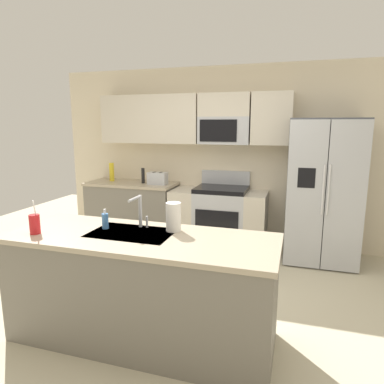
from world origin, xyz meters
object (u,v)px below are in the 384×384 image
at_px(soap_dispenser, 105,221).
at_px(paper_towel_roll, 173,217).
at_px(drink_cup_red, 35,224).
at_px(refrigerator, 323,192).
at_px(bottle_yellow, 112,172).
at_px(range_oven, 219,218).
at_px(sink_faucet, 139,209).
at_px(pepper_mill, 143,176).
at_px(toaster, 158,178).

height_order(soap_dispenser, paper_towel_roll, paper_towel_roll).
bearing_deg(drink_cup_red, refrigerator, 46.35).
bearing_deg(bottle_yellow, range_oven, -1.04).
relative_size(bottle_yellow, soap_dispenser, 1.67).
relative_size(range_oven, refrigerator, 0.74).
xyz_separation_m(sink_faucet, paper_towel_roll, (0.30, 0.01, -0.05)).
relative_size(pepper_mill, soap_dispenser, 1.34).
bearing_deg(toaster, soap_dispenser, -78.76).
relative_size(pepper_mill, bottle_yellow, 0.80).
bearing_deg(sink_faucet, refrigerator, 52.17).
distance_m(refrigerator, drink_cup_red, 3.39).
distance_m(range_oven, sink_faucet, 2.23).
height_order(toaster, drink_cup_red, drink_cup_red).
xyz_separation_m(range_oven, refrigerator, (1.38, -0.07, 0.48)).
relative_size(drink_cup_red, soap_dispenser, 1.64).
height_order(refrigerator, toaster, refrigerator).
relative_size(bottle_yellow, drink_cup_red, 1.02).
relative_size(toaster, sink_faucet, 0.99).
xyz_separation_m(sink_faucet, soap_dispenser, (-0.27, -0.10, -0.10)).
height_order(pepper_mill, bottle_yellow, bottle_yellow).
relative_size(pepper_mill, paper_towel_roll, 0.95).
xyz_separation_m(toaster, bottle_yellow, (-0.81, 0.08, 0.05)).
distance_m(range_oven, paper_towel_roll, 2.20).
bearing_deg(sink_faucet, paper_towel_roll, 1.42).
bearing_deg(range_oven, paper_towel_roll, -87.60).
xyz_separation_m(range_oven, toaster, (-0.92, -0.05, 0.55)).
bearing_deg(pepper_mill, drink_cup_red, -84.97).
distance_m(sink_faucet, paper_towel_roll, 0.31).
relative_size(refrigerator, soap_dispenser, 10.88).
relative_size(soap_dispenser, paper_towel_roll, 0.71).
relative_size(drink_cup_red, paper_towel_roll, 1.16).
bearing_deg(bottle_yellow, sink_faucet, -54.95).
height_order(range_oven, soap_dispenser, range_oven).
distance_m(pepper_mill, bottle_yellow, 0.56).
height_order(pepper_mill, soap_dispenser, pepper_mill).
xyz_separation_m(bottle_yellow, sink_faucet, (1.52, -2.16, 0.03)).
xyz_separation_m(bottle_yellow, paper_towel_roll, (1.82, -2.16, -0.02)).
xyz_separation_m(drink_cup_red, soap_dispenser, (0.47, 0.29, -0.01)).
xyz_separation_m(pepper_mill, sink_faucet, (0.96, -2.13, 0.05)).
distance_m(refrigerator, soap_dispenser, 2.86).
distance_m(pepper_mill, sink_faucet, 2.34).
height_order(toaster, pepper_mill, pepper_mill).
bearing_deg(soap_dispenser, paper_towel_roll, 10.89).
distance_m(pepper_mill, paper_towel_roll, 2.47).
distance_m(range_oven, pepper_mill, 1.31).
height_order(pepper_mill, sink_faucet, sink_faucet).
bearing_deg(soap_dispenser, pepper_mill, 107.22).
height_order(range_oven, toaster, range_oven).
relative_size(pepper_mill, drink_cup_red, 0.82).
bearing_deg(paper_towel_roll, bottle_yellow, 130.20).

